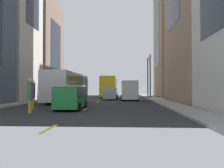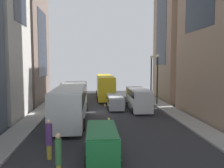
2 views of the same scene
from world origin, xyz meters
name	(u,v)px [view 1 (image 1 of 2)]	position (x,y,z in m)	size (l,w,h in m)	color
ground_plane	(102,100)	(0.00, 0.00, 0.00)	(40.89, 40.89, 0.00)	#28282B
sidewalk_west	(48,99)	(-7.43, 0.00, 0.07)	(2.02, 44.00, 0.15)	gray
sidewalk_east	(157,100)	(7.43, 0.00, 0.07)	(2.02, 44.00, 0.15)	gray
lane_stripe_0	(49,129)	(0.00, -21.00, 0.01)	(0.16, 2.00, 0.01)	yellow
lane_stripe_1	(86,109)	(0.00, -12.60, 0.01)	(0.16, 2.00, 0.01)	yellow
lane_stripe_2	(98,102)	(0.00, -4.20, 0.01)	(0.16, 2.00, 0.01)	yellow
lane_stripe_3	(105,99)	(0.00, 4.20, 0.01)	(0.16, 2.00, 0.01)	yellow
lane_stripe_4	(108,96)	(0.00, 12.60, 0.01)	(0.16, 2.00, 0.01)	yellow
lane_stripe_5	(111,95)	(0.00, 21.00, 0.01)	(0.16, 2.00, 0.01)	yellow
building_west_2	(31,49)	(-12.93, 7.33, 8.30)	(8.65, 9.81, 16.59)	#7A665B
building_east_2	(178,28)	(12.19, 8.05, 11.85)	(7.16, 9.00, 23.69)	#937760
city_bus_white	(69,85)	(-3.62, -3.56, 2.01)	(2.80, 12.50, 3.35)	silver
streetcar_yellow	(110,85)	(0.34, 11.01, 2.12)	(2.70, 12.48, 3.59)	yellow
delivery_van_white	(130,89)	(3.75, 0.32, 1.52)	(2.25, 6.18, 2.58)	white
car_silver_0	(111,93)	(1.09, 1.45, 0.97)	(1.92, 4.74, 1.65)	#B7BABF
car_green_1	(71,96)	(-1.03, -12.98, 1.02)	(1.92, 4.11, 1.72)	#1E7238
pedestrian_waiting_curb	(30,94)	(-3.12, -15.64, 1.26)	(0.30, 0.30, 2.30)	gold
pedestrian_crossing_mid	(73,89)	(-6.77, 11.72, 1.39)	(0.34, 0.34, 2.31)	black
pedestrian_walking_far	(33,94)	(-4.06, -13.00, 1.21)	(0.39, 0.39, 2.29)	gold
streetlamp_near	(150,71)	(6.92, 3.62, 4.21)	(0.44, 0.44, 6.57)	black
streetlamp_far	(148,72)	(6.92, 6.90, 4.20)	(0.44, 0.44, 6.55)	black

